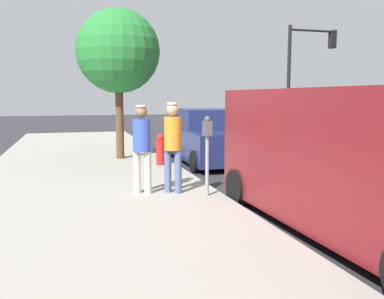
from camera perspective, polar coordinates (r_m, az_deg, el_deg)
name	(u,v)px	position (r m, az deg, el deg)	size (l,w,h in m)	color
ground_plane	(288,207)	(7.98, 12.98, -7.68)	(80.00, 80.00, 0.00)	#2D2D33
sidewalk_slab	(94,218)	(6.99, -13.27, -9.18)	(5.00, 32.00, 0.15)	#9E998E
parking_meter_near	(207,142)	(7.84, 2.11, 1.03)	(0.14, 0.18, 1.52)	gray
pedestrian_in_blue	(142,143)	(8.10, -6.89, 0.89)	(0.34, 0.34, 1.72)	beige
pedestrian_in_orange	(173,141)	(8.09, -2.66, 1.16)	(0.34, 0.34, 1.77)	#4C608C
parked_van	(357,158)	(6.47, 21.66, -1.05)	(2.23, 5.24, 2.15)	maroon
parked_sedan_behind	(206,138)	(12.95, 1.99, 1.58)	(1.96, 4.41, 1.65)	navy
traffic_light_corner	(305,64)	(20.05, 15.28, 11.27)	(2.48, 0.42, 5.20)	black
street_tree	(118,52)	(12.89, -10.08, 13.04)	(2.49, 2.49, 4.46)	brown
fire_hydrant	(160,150)	(11.53, -4.34, -0.04)	(0.24, 0.24, 0.86)	red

